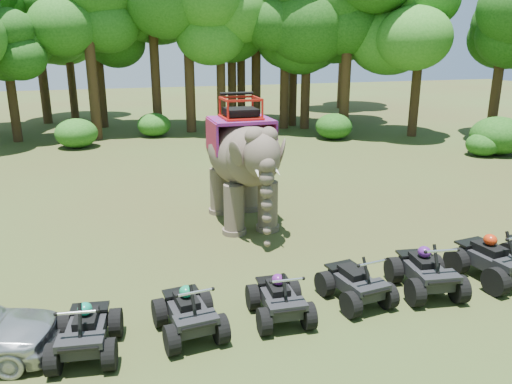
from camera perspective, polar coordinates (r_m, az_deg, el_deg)
The scene contains 27 objects.
ground at distance 12.00m, azimuth 1.74°, elevation -10.32°, with size 110.00×110.00×0.00m, color #47381E.
elephant at distance 15.37m, azimuth -1.62°, elevation 3.68°, with size 2.08×4.73×3.97m, color #50443A, non-canonical shape.
atv_0 at distance 9.76m, azimuth -18.96°, elevation -14.18°, with size 1.15×1.58×1.17m, color black, non-canonical shape.
atv_1 at distance 9.91m, azimuth -7.72°, elevation -12.82°, with size 1.16×1.59×1.18m, color black, non-canonical shape.
atv_2 at distance 10.35m, azimuth 2.72°, elevation -11.47°, with size 1.12×1.53×1.14m, color black, non-canonical shape.
atv_3 at distance 11.16m, azimuth 11.36°, elevation -9.49°, with size 1.15×1.58×1.17m, color black, non-canonical shape.
atv_4 at distance 11.96m, azimuth 18.90°, elevation -7.96°, with size 1.26×1.73×1.28m, color black, non-canonical shape.
atv_5 at distance 13.13m, azimuth 25.57°, elevation -6.34°, with size 1.33×1.82×1.35m, color black, non-canonical shape.
tree_0 at distance 32.58m, azimuth -11.53°, elevation 14.84°, with size 6.39×6.39×9.13m, color #195114, non-canonical shape.
tree_1 at distance 32.23m, azimuth -4.06°, elevation 14.50°, with size 5.91×5.91×8.45m, color #195114, non-canonical shape.
tree_2 at distance 32.99m, azimuth 3.33°, elevation 15.56°, with size 6.72×6.72×9.60m, color #195114, non-canonical shape.
tree_3 at distance 30.72m, azimuth 10.34°, elevation 15.23°, with size 6.71×6.71×9.59m, color #195114, non-canonical shape.
tree_4 at distance 31.53m, azimuth 18.00°, elevation 13.60°, with size 5.84×5.84×8.34m, color #195114, non-canonical shape.
tree_5 at distance 31.78m, azimuth 26.02°, elevation 12.63°, with size 5.73×5.73×8.18m, color #195114, non-canonical shape.
tree_29 at distance 31.43m, azimuth -26.33°, elevation 11.62°, with size 5.01×5.01×7.15m, color #195114, non-canonical shape.
tree_30 at distance 30.43m, azimuth -18.39°, elevation 14.26°, with size 6.41×6.41×9.16m, color #195114, non-canonical shape.
tree_31 at distance 36.94m, azimuth 10.40°, elevation 13.64°, with size 5.09×5.09×7.28m, color #195114, non-canonical shape.
tree_32 at distance 35.03m, azimuth -1.72°, elevation 14.76°, with size 5.96×5.96×8.52m, color #195114, non-canonical shape.
tree_33 at distance 34.72m, azimuth 0.01°, elevation 16.75°, with size 7.66×7.66×10.94m, color #195114, non-canonical shape.
tree_35 at distance 33.80m, azimuth -2.79°, elevation 14.97°, with size 6.20×6.20×8.86m, color #195114, non-canonical shape.
tree_36 at distance 38.03m, azimuth -23.55°, elevation 15.13°, with size 7.39×7.39×10.55m, color #195114, non-canonical shape.
tree_37 at distance 34.90m, azimuth -17.49°, elevation 13.72°, with size 5.71×5.71×8.16m, color #195114, non-canonical shape.
tree_39 at distance 33.01m, azimuth 5.80°, elevation 15.78°, with size 6.94×6.94×9.92m, color #195114, non-canonical shape.
tree_41 at distance 44.14m, azimuth 9.91°, elevation 15.90°, with size 7.00×7.00×10.00m, color #195114, non-canonical shape.
tree_42 at distance 31.81m, azimuth -7.73°, elevation 16.23°, with size 7.36×7.36×10.52m, color #195114, non-canonical shape.
tree_43 at distance 34.18m, azimuth 4.29°, elevation 14.02°, with size 5.42×5.42×7.74m, color #195114, non-canonical shape.
tree_44 at distance 39.85m, azimuth -20.58°, elevation 14.35°, with size 6.32×6.32×9.03m, color #195114, non-canonical shape.
Camera 1 is at (-3.53, -10.09, 5.45)m, focal length 35.00 mm.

